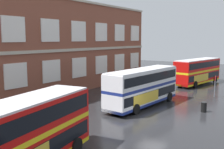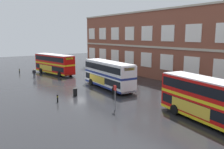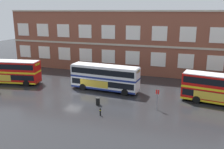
{
  "view_description": "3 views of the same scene",
  "coord_description": "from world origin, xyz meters",
  "views": [
    {
      "loc": [
        -21.23,
        -10.42,
        7.33
      ],
      "look_at": [
        0.96,
        5.04,
        3.68
      ],
      "focal_mm": 42.59,
      "sensor_mm": 36.0,
      "label": 1
    },
    {
      "loc": [
        33.21,
        -16.67,
        8.05
      ],
      "look_at": [
        3.64,
        4.12,
        1.94
      ],
      "focal_mm": 37.7,
      "sensor_mm": 36.0,
      "label": 2
    },
    {
      "loc": [
        17.21,
        -32.02,
        12.5
      ],
      "look_at": [
        5.07,
        3.84,
        2.51
      ],
      "focal_mm": 39.2,
      "sensor_mm": 36.0,
      "label": 3
    }
  ],
  "objects": [
    {
      "name": "safety_bollard_east",
      "position": [
        -18.47,
        -4.42,
        0.49
      ],
      "size": [
        0.19,
        0.19,
        0.95
      ],
      "color": "black",
      "rests_on": "ground"
    },
    {
      "name": "station_litter_bin",
      "position": [
        5.4,
        -3.14,
        0.52
      ],
      "size": [
        0.6,
        0.6,
        1.03
      ],
      "color": "black",
      "rests_on": "ground"
    },
    {
      "name": "safety_bollard_west",
      "position": [
        6.98,
        -6.27,
        0.49
      ],
      "size": [
        0.19,
        0.19,
        0.95
      ],
      "color": "black",
      "rests_on": "ground"
    },
    {
      "name": "double_decker_middle",
      "position": [
        4.1,
        3.1,
        2.15
      ],
      "size": [
        11.14,
        3.38,
        4.07
      ],
      "color": "silver",
      "rests_on": "ground"
    },
    {
      "name": "ground_plane",
      "position": [
        0.0,
        2.0,
        0.0
      ],
      "size": [
        120.0,
        120.0,
        0.0
      ],
      "primitive_type": "plane",
      "color": "#232326"
    },
    {
      "name": "brick_terminal_building",
      "position": [
        0.87,
        17.98,
        6.12
      ],
      "size": [
        45.25,
        8.19,
        12.52
      ],
      "color": "brown",
      "rests_on": "ground"
    },
    {
      "name": "double_decker_near",
      "position": [
        -13.21,
        1.32,
        2.15
      ],
      "size": [
        11.28,
        4.51,
        4.07
      ],
      "color": "red",
      "rests_on": "ground"
    },
    {
      "name": "bus_stand_flag",
      "position": [
        13.26,
        -2.23,
        1.64
      ],
      "size": [
        0.44,
        0.1,
        2.7
      ],
      "color": "slate",
      "rests_on": "ground"
    },
    {
      "name": "double_decker_far",
      "position": [
        21.55,
        2.5,
        2.15
      ],
      "size": [
        11.27,
        4.29,
        4.07
      ],
      "color": "red",
      "rests_on": "ground"
    },
    {
      "name": "waiting_passenger",
      "position": [
        -11.13,
        -3.5,
        0.93
      ],
      "size": [
        0.34,
        0.64,
        1.7
      ],
      "color": "black",
      "rests_on": "ground"
    }
  ]
}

